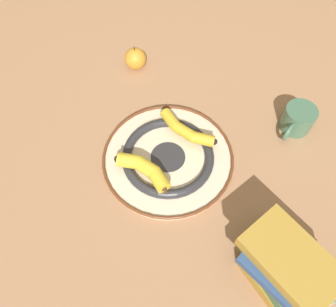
% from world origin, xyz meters
% --- Properties ---
extents(ground_plane, '(2.80, 2.80, 0.00)m').
position_xyz_m(ground_plane, '(0.00, 0.00, 0.00)').
color(ground_plane, '#A87A56').
extents(decorative_bowl, '(0.38, 0.38, 0.04)m').
position_xyz_m(decorative_bowl, '(-0.01, 0.01, 0.02)').
color(decorative_bowl, beige).
rests_on(decorative_bowl, ground_plane).
extents(banana_a, '(0.19, 0.11, 0.03)m').
position_xyz_m(banana_a, '(0.02, 0.09, 0.05)').
color(banana_a, gold).
rests_on(banana_a, decorative_bowl).
extents(banana_b, '(0.18, 0.11, 0.04)m').
position_xyz_m(banana_b, '(-0.06, -0.06, 0.06)').
color(banana_b, yellow).
rests_on(banana_b, decorative_bowl).
extents(book_stack, '(0.25, 0.25, 0.13)m').
position_xyz_m(book_stack, '(0.31, -0.25, 0.07)').
color(book_stack, '#B28933').
rests_on(book_stack, ground_plane).
extents(coffee_mug, '(0.09, 0.13, 0.08)m').
position_xyz_m(coffee_mug, '(0.35, 0.21, 0.04)').
color(coffee_mug, '#477056').
rests_on(coffee_mug, ground_plane).
extents(apple, '(0.07, 0.07, 0.09)m').
position_xyz_m(apple, '(-0.20, 0.37, 0.04)').
color(apple, gold).
rests_on(apple, ground_plane).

